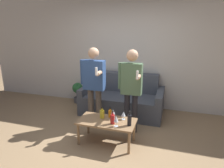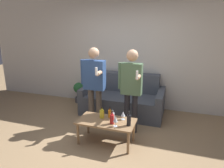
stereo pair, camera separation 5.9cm
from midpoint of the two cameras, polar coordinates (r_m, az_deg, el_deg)
name	(u,v)px [view 1 (the left image)]	position (r m, az deg, el deg)	size (l,w,h in m)	color
ground_plane	(98,148)	(3.51, -4.62, -17.85)	(16.00, 16.00, 0.00)	#997A56
wall_back	(128,53)	(4.95, 4.15, 8.89)	(8.00, 0.06, 2.70)	silver
couch	(123,99)	(4.72, 2.71, -4.34)	(1.85, 0.95, 0.90)	#474C56
coffee_table	(107,123)	(3.47, -2.04, -11.15)	(0.98, 0.51, 0.42)	#8E6B47
bottle_orange	(102,114)	(3.52, -3.32, -8.49)	(0.08, 0.08, 0.19)	yellow
bottle_green	(129,120)	(3.26, 4.47, -10.17)	(0.07, 0.07, 0.25)	black
bottle_dark	(110,114)	(3.54, -1.03, -8.43)	(0.06, 0.06, 0.18)	orange
bottle_yellow	(113,116)	(3.48, -0.19, -9.00)	(0.06, 0.06, 0.16)	silver
bottle_red	(112,119)	(3.31, -0.38, -9.95)	(0.07, 0.07, 0.22)	#B21E1E
wine_glass_near	(123,114)	(3.45, 2.79, -8.57)	(0.08, 0.08, 0.15)	silver
wine_glass_far	(116,119)	(3.21, 0.63, -9.98)	(0.07, 0.07, 0.19)	silver
person_standing_left	(94,81)	(3.92, -5.63, 0.77)	(0.50, 0.42, 1.59)	brown
person_standing_right	(131,85)	(3.64, 5.05, -0.20)	(0.44, 0.40, 1.58)	#232328
potted_plant	(78,91)	(5.40, -10.09, -1.95)	(0.28, 0.28, 0.54)	#4C4C51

